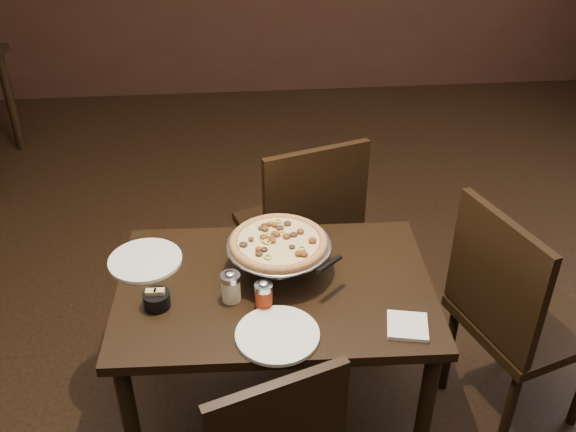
{
  "coord_description": "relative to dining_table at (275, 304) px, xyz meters",
  "views": [
    {
      "loc": [
        -0.12,
        -1.74,
        2.11
      ],
      "look_at": [
        0.05,
        0.06,
        0.94
      ],
      "focal_mm": 40.0,
      "sensor_mm": 36.0,
      "label": 1
    }
  ],
  "objects": [
    {
      "name": "room",
      "position": [
        0.07,
        0.01,
        0.8
      ],
      "size": [
        6.04,
        7.04,
        2.84
      ],
      "color": "black",
      "rests_on": "ground"
    },
    {
      "name": "parmesan_shaker",
      "position": [
        -0.15,
        -0.07,
        0.15
      ],
      "size": [
        0.07,
        0.07,
        0.12
      ],
      "color": "beige",
      "rests_on": "dining_table"
    },
    {
      "name": "dining_table",
      "position": [
        0.0,
        0.0,
        0.0
      ],
      "size": [
        1.13,
        0.77,
        0.69
      ],
      "rotation": [
        0.0,
        0.0,
        -0.03
      ],
      "color": "black",
      "rests_on": "ground"
    },
    {
      "name": "pepper_flake_shaker",
      "position": [
        -0.05,
        -0.12,
        0.14
      ],
      "size": [
        0.06,
        0.06,
        0.11
      ],
      "color": "#98280D",
      "rests_on": "dining_table"
    },
    {
      "name": "plate_left",
      "position": [
        -0.47,
        0.17,
        0.1
      ],
      "size": [
        0.27,
        0.27,
        0.01
      ],
      "primitive_type": "cylinder",
      "color": "white",
      "rests_on": "dining_table"
    },
    {
      "name": "plate_near",
      "position": [
        -0.01,
        -0.26,
        0.1
      ],
      "size": [
        0.27,
        0.27,
        0.01
      ],
      "primitive_type": "cylinder",
      "color": "white",
      "rests_on": "dining_table"
    },
    {
      "name": "packet_caddy",
      "position": [
        -0.4,
        -0.08,
        0.12
      ],
      "size": [
        0.09,
        0.09,
        0.07
      ],
      "rotation": [
        0.0,
        0.0,
        -0.06
      ],
      "color": "black",
      "rests_on": "dining_table"
    },
    {
      "name": "chair_side",
      "position": [
        0.88,
        -0.05,
        -0.07
      ],
      "size": [
        0.57,
        0.57,
        0.97
      ],
      "rotation": [
        0.0,
        0.0,
        1.89
      ],
      "color": "black",
      "rests_on": "ground"
    },
    {
      "name": "pizza_stand",
      "position": [
        0.02,
        0.08,
        0.22
      ],
      "size": [
        0.37,
        0.37,
        0.15
      ],
      "color": "silver",
      "rests_on": "dining_table"
    },
    {
      "name": "napkin_stack",
      "position": [
        0.41,
        -0.26,
        0.1
      ],
      "size": [
        0.15,
        0.15,
        0.01
      ],
      "primitive_type": "cube",
      "rotation": [
        0.0,
        0.0,
        -0.21
      ],
      "color": "white",
      "rests_on": "dining_table"
    },
    {
      "name": "chair_far",
      "position": [
        0.16,
        0.58,
        -0.07
      ],
      "size": [
        0.57,
        0.57,
        0.97
      ],
      "rotation": [
        0.0,
        0.0,
        3.45
      ],
      "color": "black",
      "rests_on": "ground"
    },
    {
      "name": "serving_spatula",
      "position": [
        0.18,
        -0.06,
        0.21
      ],
      "size": [
        0.15,
        0.15,
        0.02
      ],
      "rotation": [
        0.0,
        0.0,
        -0.82
      ],
      "color": "silver",
      "rests_on": "pizza_stand"
    }
  ]
}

